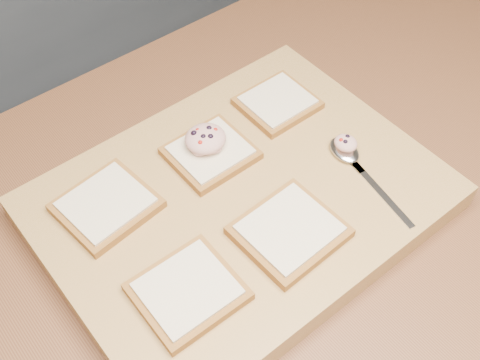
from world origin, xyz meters
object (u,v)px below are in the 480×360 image
(bread_far_center, at_px, (210,153))
(spoon, at_px, (350,156))
(tuna_salad_dollop, at_px, (205,138))
(cutting_board, at_px, (240,202))

(bread_far_center, height_order, spoon, bread_far_center)
(bread_far_center, xyz_separation_m, tuna_salad_dollop, (-0.00, 0.01, 0.02))
(cutting_board, xyz_separation_m, bread_far_center, (0.01, 0.08, 0.03))
(cutting_board, distance_m, tuna_salad_dollop, 0.11)
(cutting_board, xyz_separation_m, spoon, (0.17, -0.05, 0.03))
(bread_far_center, xyz_separation_m, spoon, (0.16, -0.13, -0.00))
(cutting_board, bearing_deg, tuna_salad_dollop, 84.67)
(bread_far_center, distance_m, spoon, 0.21)
(spoon, bearing_deg, cutting_board, 162.63)
(bread_far_center, bearing_deg, spoon, -40.30)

